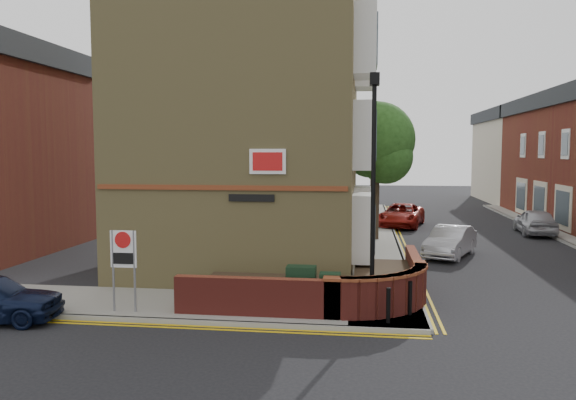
# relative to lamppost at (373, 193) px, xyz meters

# --- Properties ---
(ground) EXTENTS (120.00, 120.00, 0.00)m
(ground) POSITION_rel_lamppost_xyz_m (-1.60, -1.20, -3.34)
(ground) COLOR black
(ground) RESTS_ON ground
(pavement_corner) EXTENTS (13.00, 3.00, 0.12)m
(pavement_corner) POSITION_rel_lamppost_xyz_m (-5.10, 0.30, -3.28)
(pavement_corner) COLOR gray
(pavement_corner) RESTS_ON ground
(pavement_main) EXTENTS (2.00, 32.00, 0.12)m
(pavement_main) POSITION_rel_lamppost_xyz_m (0.40, 14.80, -3.28)
(pavement_main) COLOR gray
(pavement_main) RESTS_ON ground
(kerb_side) EXTENTS (13.00, 0.15, 0.12)m
(kerb_side) POSITION_rel_lamppost_xyz_m (-5.10, -1.20, -3.28)
(kerb_side) COLOR gray
(kerb_side) RESTS_ON ground
(kerb_main_near) EXTENTS (0.15, 32.00, 0.12)m
(kerb_main_near) POSITION_rel_lamppost_xyz_m (1.40, 14.80, -3.28)
(kerb_main_near) COLOR gray
(kerb_main_near) RESTS_ON ground
(yellow_lines_side) EXTENTS (13.00, 0.28, 0.01)m
(yellow_lines_side) POSITION_rel_lamppost_xyz_m (-5.10, -1.45, -3.34)
(yellow_lines_side) COLOR gold
(yellow_lines_side) RESTS_ON ground
(yellow_lines_main) EXTENTS (0.28, 32.00, 0.01)m
(yellow_lines_main) POSITION_rel_lamppost_xyz_m (1.65, 14.80, -3.34)
(yellow_lines_main) COLOR gold
(yellow_lines_main) RESTS_ON ground
(corner_building) EXTENTS (8.95, 10.40, 13.60)m
(corner_building) POSITION_rel_lamppost_xyz_m (-4.44, 6.80, 2.88)
(corner_building) COLOR #9B8A52
(corner_building) RESTS_ON ground
(garden_wall) EXTENTS (6.80, 6.00, 1.20)m
(garden_wall) POSITION_rel_lamppost_xyz_m (-1.60, 1.30, -3.34)
(garden_wall) COLOR maroon
(garden_wall) RESTS_ON ground
(lamppost) EXTENTS (0.25, 0.50, 6.30)m
(lamppost) POSITION_rel_lamppost_xyz_m (0.00, 0.00, 0.00)
(lamppost) COLOR black
(lamppost) RESTS_ON pavement_corner
(utility_cabinet_large) EXTENTS (0.80, 0.45, 1.20)m
(utility_cabinet_large) POSITION_rel_lamppost_xyz_m (-1.90, 0.10, -2.62)
(utility_cabinet_large) COLOR black
(utility_cabinet_large) RESTS_ON pavement_corner
(utility_cabinet_small) EXTENTS (0.55, 0.40, 1.10)m
(utility_cabinet_small) POSITION_rel_lamppost_xyz_m (-1.10, -0.20, -2.67)
(utility_cabinet_small) COLOR black
(utility_cabinet_small) RESTS_ON pavement_corner
(bollard_near) EXTENTS (0.11, 0.11, 0.90)m
(bollard_near) POSITION_rel_lamppost_xyz_m (0.40, -0.80, -2.77)
(bollard_near) COLOR black
(bollard_near) RESTS_ON pavement_corner
(bollard_far) EXTENTS (0.11, 0.11, 0.90)m
(bollard_far) POSITION_rel_lamppost_xyz_m (1.00, -0.00, -2.77)
(bollard_far) COLOR black
(bollard_far) RESTS_ON pavement_corner
(zone_sign) EXTENTS (0.72, 0.07, 2.20)m
(zone_sign) POSITION_rel_lamppost_xyz_m (-6.60, -0.70, -1.70)
(zone_sign) COLOR slate
(zone_sign) RESTS_ON pavement_corner
(far_terrace_cream) EXTENTS (5.40, 12.40, 8.00)m
(far_terrace_cream) POSITION_rel_lamppost_xyz_m (12.90, 36.80, 0.71)
(far_terrace_cream) COLOR beige
(far_terrace_cream) RESTS_ON ground
(tree_near) EXTENTS (3.64, 3.65, 6.70)m
(tree_near) POSITION_rel_lamppost_xyz_m (0.40, 12.85, 1.36)
(tree_near) COLOR #382B1E
(tree_near) RESTS_ON pavement_main
(tree_mid) EXTENTS (4.03, 4.03, 7.42)m
(tree_mid) POSITION_rel_lamppost_xyz_m (0.40, 20.85, 1.85)
(tree_mid) COLOR #382B1E
(tree_mid) RESTS_ON pavement_main
(tree_far) EXTENTS (3.81, 3.81, 7.00)m
(tree_far) POSITION_rel_lamppost_xyz_m (0.40, 28.85, 1.57)
(tree_far) COLOR #382B1E
(tree_far) RESTS_ON pavement_main
(traffic_light_assembly) EXTENTS (0.20, 0.16, 4.20)m
(traffic_light_assembly) POSITION_rel_lamppost_xyz_m (0.80, 23.80, -0.56)
(traffic_light_assembly) COLOR black
(traffic_light_assembly) RESTS_ON pavement_main
(silver_car_near) EXTENTS (2.76, 4.09, 1.28)m
(silver_car_near) POSITION_rel_lamppost_xyz_m (3.40, 9.23, -2.71)
(silver_car_near) COLOR #BABBC3
(silver_car_near) RESTS_ON ground
(red_car_main) EXTENTS (3.23, 5.22, 1.35)m
(red_car_main) POSITION_rel_lamppost_xyz_m (2.00, 18.60, -2.67)
(red_car_main) COLOR maroon
(red_car_main) RESTS_ON ground
(silver_car_far) EXTENTS (1.90, 4.18, 1.39)m
(silver_car_far) POSITION_rel_lamppost_xyz_m (8.84, 16.30, -2.65)
(silver_car_far) COLOR #AAABB2
(silver_car_far) RESTS_ON ground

